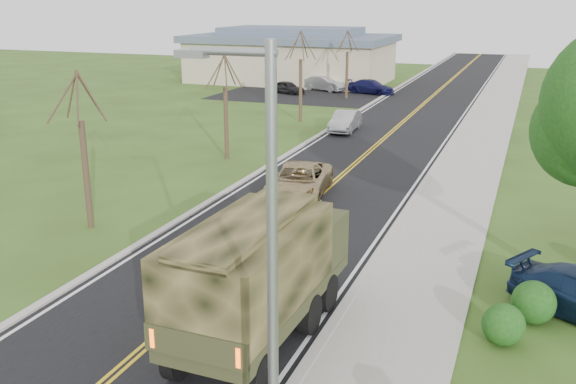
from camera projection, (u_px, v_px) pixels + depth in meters
The scene contains 16 objects.
road at pixel (412, 114), 49.43m from camera, with size 8.00×120.00×0.01m, color black.
curb_right at pixel (467, 117), 47.99m from camera, with size 0.30×120.00×0.12m, color #9E998E.
sidewalk_right at pixel (492, 118), 47.39m from camera, with size 3.20×120.00×0.10m, color #9E998E.
curb_left at pixel (360, 110), 50.83m from camera, with size 0.30×120.00×0.10m, color #9E998E.
street_light at pixel (267, 267), 10.27m from camera, with size 1.65×0.22×8.00m.
bare_tree_a at pixel (85, 162), 24.26m from camera, with size 1.93×2.26×6.08m.
bare_tree_b at pixel (226, 114), 35.02m from camera, with size 1.83×2.14×5.73m.
bare_tree_c at pixel (301, 83), 45.66m from camera, with size 2.04×2.39×6.42m.
bare_tree_d at pixel (347, 70), 56.45m from camera, with size 1.88×2.20×5.91m.
commercial_building at pixel (292, 56), 68.40m from camera, with size 25.50×21.50×5.65m.
military_truck at pixel (260, 269), 16.22m from camera, with size 2.62×7.07×3.49m.
suv_champagne at pixel (299, 181), 28.69m from camera, with size 2.40×5.20×1.44m, color tan.
sedan_silver at pixel (345, 121), 42.88m from camera, with size 1.43×4.11×1.35m, color #A4A5A9.
lot_car_dark at pixel (288, 87), 59.93m from camera, with size 1.38×3.44×1.17m, color black.
lot_car_silver at pixel (325, 83), 61.68m from camera, with size 1.53×4.39×1.45m, color #A6A6AA.
lot_car_navy at pixel (371, 87), 59.81m from camera, with size 1.82×4.47×1.30m, color #10113E.
Camera 1 is at (8.62, -9.23, 8.56)m, focal length 40.00 mm.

